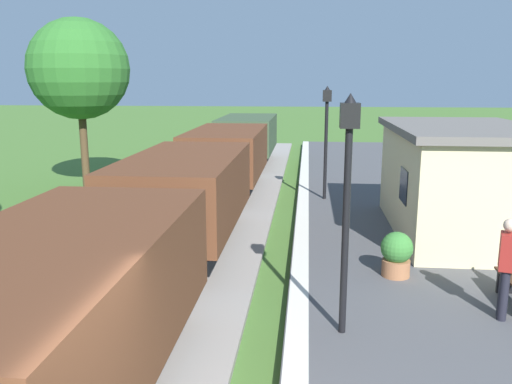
{
  "coord_description": "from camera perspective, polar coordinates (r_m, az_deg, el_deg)",
  "views": [
    {
      "loc": [
        0.5,
        -3.73,
        4.13
      ],
      "look_at": [
        -0.69,
        8.33,
        1.53
      ],
      "focal_mm": 36.77,
      "sensor_mm": 36.0,
      "label": 1
    }
  ],
  "objects": [
    {
      "name": "station_hut",
      "position": [
        14.3,
        21.37,
        1.28
      ],
      "size": [
        3.5,
        5.8,
        2.78
      ],
      "color": "beige",
      "rests_on": "platform_slab"
    },
    {
      "name": "potted_planter",
      "position": [
        10.94,
        15.04,
        -6.48
      ],
      "size": [
        0.64,
        0.64,
        0.92
      ],
      "color": "#9E6642",
      "rests_on": "platform_slab"
    },
    {
      "name": "lamp_post_far",
      "position": [
        17.24,
        7.68,
        7.58
      ],
      "size": [
        0.28,
        0.28,
        3.7
      ],
      "color": "black",
      "rests_on": "platform_slab"
    },
    {
      "name": "person_waiting",
      "position": [
        9.53,
        25.58,
        -7.15
      ],
      "size": [
        0.34,
        0.43,
        1.71
      ],
      "rotation": [
        0.0,
        0.0,
        2.85
      ],
      "color": "black",
      "rests_on": "platform_slab"
    },
    {
      "name": "bench_down_platform",
      "position": [
        19.68,
        16.73,
        1.61
      ],
      "size": [
        0.42,
        1.5,
        0.91
      ],
      "color": "#422819",
      "rests_on": "platform_slab"
    },
    {
      "name": "tree_field_left",
      "position": [
        20.57,
        -18.71,
        12.52
      ],
      "size": [
        3.65,
        3.65,
        6.34
      ],
      "color": "#4C3823",
      "rests_on": "ground"
    },
    {
      "name": "lamp_post_near",
      "position": [
        7.83,
        9.95,
        2.14
      ],
      "size": [
        0.28,
        0.28,
        3.7
      ],
      "color": "black",
      "rests_on": "platform_slab"
    },
    {
      "name": "freight_train",
      "position": [
        15.89,
        -4.98,
        2.15
      ],
      "size": [
        2.5,
        26.0,
        2.12
      ],
      "color": "brown",
      "rests_on": "rail_near"
    }
  ]
}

